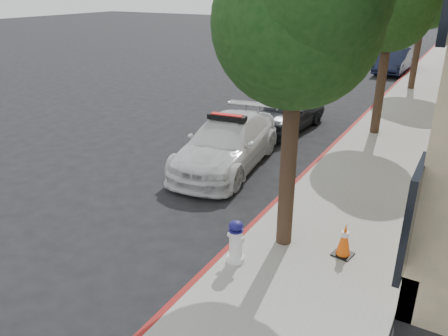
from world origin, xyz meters
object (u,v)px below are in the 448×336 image
at_px(traffic_cone, 344,240).
at_px(police_car, 227,143).
at_px(parked_car_far, 394,60).
at_px(parked_car_mid, 288,111).
at_px(fire_hydrant, 236,242).

bearing_deg(traffic_cone, police_car, 144.37).
bearing_deg(parked_car_far, parked_car_mid, -93.85).
xyz_separation_m(police_car, parked_car_mid, (0.15, 4.11, -0.04)).
bearing_deg(police_car, fire_hydrant, -65.92).
height_order(parked_car_mid, parked_car_far, parked_car_far).
distance_m(parked_car_far, fire_hydrant, 21.81).
distance_m(parked_car_mid, fire_hydrant, 8.65).
height_order(parked_car_mid, traffic_cone, parked_car_mid).
height_order(fire_hydrant, traffic_cone, fire_hydrant).
xyz_separation_m(police_car, traffic_cone, (4.22, -3.02, -0.22)).
distance_m(police_car, fire_hydrant, 4.92).
relative_size(parked_car_mid, parked_car_far, 0.88).
distance_m(police_car, traffic_cone, 5.20).
bearing_deg(parked_car_mid, parked_car_far, 88.75).
xyz_separation_m(police_car, fire_hydrant, (2.57, -4.20, -0.14)).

